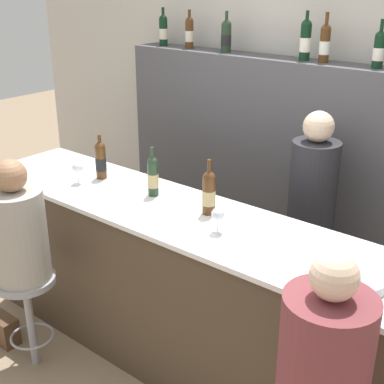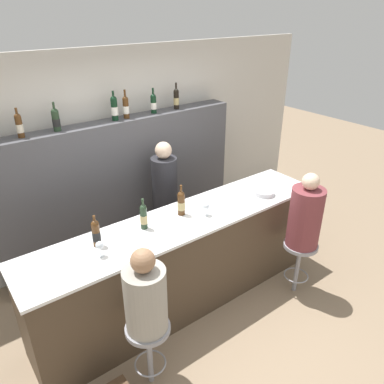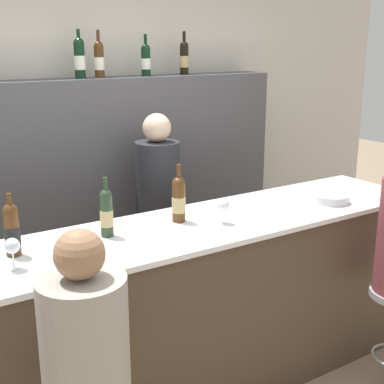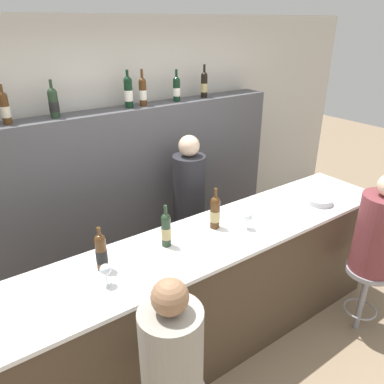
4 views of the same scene
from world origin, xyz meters
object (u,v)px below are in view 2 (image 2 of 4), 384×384
object	(u,v)px
wine_bottle_backbar_6	(176,99)
wine_bottle_counter_1	(144,216)
wine_bottle_backbar_5	(153,103)
wine_bottle_backbar_1	(19,125)
bar_stool_left	(149,339)
metal_bowl	(264,193)
wine_bottle_counter_0	(96,233)
wine_glass_0	(100,246)
wine_bottle_counter_2	(181,203)
wine_bottle_backbar_4	(126,107)
bar_stool_right	(299,254)
guest_seated_left	(145,296)
guest_seated_right	(305,215)
wine_bottle_backbar_2	(56,119)
bartender	(165,207)
wine_glass_1	(206,206)
wine_bottle_backbar_3	(114,108)

from	to	relation	value
wine_bottle_backbar_6	wine_bottle_counter_1	bearing A→B (deg)	-135.87
wine_bottle_backbar_5	wine_bottle_backbar_1	bearing A→B (deg)	-180.00
wine_bottle_counter_1	bar_stool_left	bearing A→B (deg)	-120.40
wine_bottle_backbar_6	metal_bowl	world-z (taller)	wine_bottle_backbar_6
wine_bottle_counter_0	wine_glass_0	size ratio (longest dim) A/B	2.08
wine_bottle_counter_2	wine_bottle_backbar_1	world-z (taller)	wine_bottle_backbar_1
wine_bottle_counter_2	wine_bottle_backbar_4	world-z (taller)	wine_bottle_backbar_4
bar_stool_right	wine_bottle_counter_2	bearing A→B (deg)	146.56
wine_bottle_counter_1	guest_seated_left	distance (m)	0.87
wine_glass_0	guest_seated_right	xyz separation A→B (m)	(2.07, -0.56, -0.17)
wine_bottle_backbar_4	bar_stool_right	world-z (taller)	wine_bottle_backbar_4
bar_stool_left	wine_bottle_backbar_2	bearing A→B (deg)	86.61
wine_bottle_counter_2	bartender	distance (m)	0.93
wine_bottle_backbar_1	guest_seated_left	bearing A→B (deg)	-82.48
wine_bottle_backbar_4	wine_bottle_backbar_5	distance (m)	0.38
wine_glass_0	metal_bowl	size ratio (longest dim) A/B	0.66
wine_glass_1	guest_seated_right	distance (m)	1.08
metal_bowl	bar_stool_left	distance (m)	2.03
wine_bottle_backbar_4	wine_bottle_backbar_6	size ratio (longest dim) A/B	1.01
bar_stool_right	guest_seated_right	distance (m)	0.50
guest_seated_right	bartender	xyz separation A→B (m)	(-0.81, 1.48, -0.28)
wine_bottle_counter_0	bar_stool_right	world-z (taller)	wine_bottle_counter_0
bartender	bar_stool_left	bearing A→B (deg)	-127.95
wine_bottle_counter_0	wine_glass_1	xyz separation A→B (m)	(1.11, -0.17, -0.03)
wine_bottle_backbar_2	guest_seated_left	size ratio (longest dim) A/B	0.40
wine_bottle_backbar_4	wine_bottle_counter_2	bearing A→B (deg)	-93.31
wine_bottle_counter_0	wine_bottle_backbar_3	xyz separation A→B (m)	(0.85, 1.19, 0.75)
wine_bottle_backbar_6	bar_stool_left	bearing A→B (deg)	-130.78
guest_seated_right	bar_stool_left	bearing A→B (deg)	-180.00
wine_bottle_backbar_1	wine_bottle_backbar_6	bearing A→B (deg)	0.00
wine_bottle_backbar_3	bartender	xyz separation A→B (m)	(0.36, -0.44, -1.22)
wine_bottle_backbar_3	guest_seated_left	bearing A→B (deg)	-112.39
wine_bottle_backbar_6	wine_glass_1	bearing A→B (deg)	-113.73
wine_bottle_backbar_4	metal_bowl	size ratio (longest dim) A/B	1.48
wine_bottle_backbar_4	guest_seated_right	world-z (taller)	wine_bottle_backbar_4
wine_glass_1	wine_bottle_counter_0	bearing A→B (deg)	171.53
metal_bowl	wine_glass_1	bearing A→B (deg)	176.95
metal_bowl	bar_stool_left	world-z (taller)	metal_bowl
wine_bottle_backbar_6	metal_bowl	size ratio (longest dim) A/B	1.47
wine_bottle_backbar_3	wine_glass_0	xyz separation A→B (m)	(-0.89, -1.35, -0.77)
wine_bottle_backbar_6	guest_seated_right	bearing A→B (deg)	-80.72
wine_bottle_backbar_2	bar_stool_left	bearing A→B (deg)	-93.39
wine_bottle_backbar_1	bar_stool_right	xyz separation A→B (m)	(2.21, -1.91, -1.43)
wine_bottle_counter_0	metal_bowl	xyz separation A→B (m)	(1.93, -0.21, -0.11)
wine_bottle_backbar_5	wine_glass_1	distance (m)	1.57
wine_bottle_backbar_4	wine_glass_1	size ratio (longest dim) A/B	2.29
wine_bottle_backbar_2	bar_stool_left	xyz separation A→B (m)	(-0.11, -1.91, -1.42)
wine_bottle_backbar_5	wine_bottle_backbar_2	bearing A→B (deg)	180.00
wine_bottle_backbar_6	wine_bottle_backbar_1	bearing A→B (deg)	-180.00
wine_bottle_backbar_6	wine_bottle_backbar_5	bearing A→B (deg)	180.00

